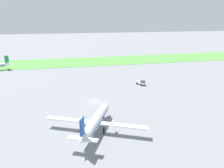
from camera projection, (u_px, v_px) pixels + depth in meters
ground_plane at (95, 102)px, 72.20m from camera, size 600.00×600.00×0.00m
grass_taxiway_strip at (78, 62)px, 134.11m from camera, size 360.00×28.00×0.08m
airplane_foreground_turboprop at (95, 121)px, 52.97m from camera, size 23.15×20.12×7.49m
pushback_tug_near_gate at (141, 83)px, 89.69m from camera, size 3.24×4.02×1.95m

